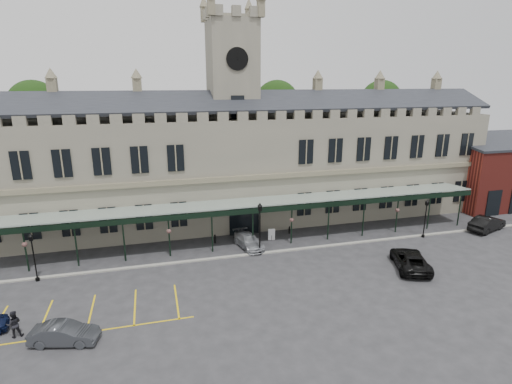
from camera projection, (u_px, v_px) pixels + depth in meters
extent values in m
plane|color=#29292C|center=(275.00, 281.00, 32.71)|extent=(140.00, 140.00, 0.00)
cube|color=#686457|center=(234.00, 169.00, 45.98)|extent=(60.00, 10.00, 12.00)
cube|color=#645E48|center=(244.00, 178.00, 41.11)|extent=(60.00, 0.35, 0.50)
cube|color=black|center=(238.00, 101.00, 41.55)|extent=(60.00, 4.77, 2.20)
cube|color=black|center=(228.00, 99.00, 46.21)|extent=(60.00, 4.77, 2.20)
cube|color=black|center=(244.00, 217.00, 42.34)|extent=(3.20, 0.18, 3.80)
cube|color=#686457|center=(233.00, 126.00, 44.64)|extent=(5.00, 5.00, 22.00)
cylinder|color=silver|center=(237.00, 59.00, 40.37)|extent=(2.20, 0.12, 2.20)
cylinder|color=black|center=(237.00, 59.00, 40.30)|extent=(2.30, 0.04, 2.30)
cube|color=black|center=(238.00, 109.00, 41.71)|extent=(1.40, 0.12, 2.80)
cube|color=#8C9E93|center=(248.00, 202.00, 39.98)|extent=(50.00, 4.00, 0.40)
cube|color=black|center=(253.00, 211.00, 38.19)|extent=(50.00, 0.18, 0.50)
cube|color=maroon|center=(493.00, 175.00, 52.14)|extent=(12.00, 8.00, 8.00)
cube|color=black|center=(499.00, 140.00, 50.92)|extent=(12.40, 8.36, 1.47)
cube|color=gray|center=(257.00, 254.00, 37.81)|extent=(60.00, 0.40, 0.12)
cylinder|color=#332314|center=(43.00, 164.00, 48.92)|extent=(0.70, 0.70, 12.00)
sphere|color=black|center=(35.00, 106.00, 47.03)|extent=(6.00, 6.00, 6.00)
cylinder|color=#332314|center=(276.00, 153.00, 56.34)|extent=(0.70, 0.70, 12.00)
sphere|color=black|center=(277.00, 102.00, 54.45)|extent=(6.00, 6.00, 6.00)
cylinder|color=#332314|center=(377.00, 148.00, 60.29)|extent=(0.70, 0.70, 12.00)
sphere|color=black|center=(381.00, 101.00, 58.40)|extent=(6.00, 6.00, 6.00)
cylinder|color=black|center=(38.00, 279.00, 32.78)|extent=(0.32, 0.32, 0.27)
cylinder|color=black|center=(35.00, 261.00, 32.33)|extent=(0.11, 0.11, 3.60)
cube|color=black|center=(31.00, 239.00, 31.81)|extent=(0.25, 0.25, 0.36)
cone|color=black|center=(30.00, 235.00, 31.73)|extent=(0.40, 0.40, 0.27)
cylinder|color=black|center=(260.00, 253.00, 37.75)|extent=(0.40, 0.40, 0.33)
cylinder|color=black|center=(260.00, 233.00, 37.20)|extent=(0.13, 0.13, 4.41)
cube|color=black|center=(260.00, 208.00, 36.56)|extent=(0.31, 0.31, 0.44)
cone|color=black|center=(260.00, 204.00, 36.45)|extent=(0.49, 0.49, 0.33)
cylinder|color=black|center=(423.00, 236.00, 41.91)|extent=(0.32, 0.32, 0.27)
cylinder|color=black|center=(425.00, 221.00, 41.47)|extent=(0.11, 0.11, 3.57)
cube|color=black|center=(427.00, 204.00, 40.95)|extent=(0.25, 0.25, 0.36)
cone|color=black|center=(427.00, 201.00, 40.87)|extent=(0.39, 0.39, 0.27)
cube|color=orange|center=(398.00, 257.00, 37.17)|extent=(0.34, 0.34, 0.04)
cone|color=orange|center=(398.00, 254.00, 37.09)|extent=(0.39, 0.39, 0.63)
cylinder|color=silver|center=(398.00, 253.00, 37.07)|extent=(0.26, 0.26, 0.09)
cylinder|color=black|center=(272.00, 238.00, 41.15)|extent=(0.06, 0.06, 0.51)
cube|color=silver|center=(272.00, 234.00, 41.05)|extent=(0.71, 0.13, 1.22)
cylinder|color=black|center=(215.00, 239.00, 40.31)|extent=(0.16, 0.16, 0.90)
cylinder|color=black|center=(289.00, 230.00, 42.80)|extent=(0.15, 0.15, 0.82)
imported|color=#323539|center=(64.00, 334.00, 24.85)|extent=(4.34, 2.34, 1.36)
imported|color=#A0A2A7|center=(249.00, 241.00, 39.26)|extent=(2.66, 4.80, 1.32)
imported|color=black|center=(410.00, 260.00, 34.87)|extent=(4.30, 6.09, 1.54)
imported|color=black|center=(487.00, 223.00, 43.60)|extent=(5.32, 3.35, 1.66)
imported|color=black|center=(14.00, 324.00, 25.43)|extent=(1.01, 0.87, 1.81)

